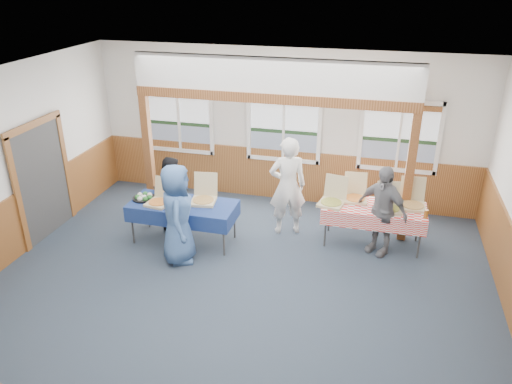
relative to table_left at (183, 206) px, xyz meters
The scene contains 27 objects.
floor 1.96m from the table_left, 41.78° to the right, with size 8.00×8.00×0.00m, color #242C3B.
ceiling 3.10m from the table_left, 41.78° to the right, with size 8.00×8.00×0.00m, color white.
wall_back 2.80m from the table_left, 59.01° to the left, with size 8.00×8.00×0.00m, color silver.
wall_front 5.00m from the table_left, 73.85° to the right, with size 8.00×8.00×0.00m, color silver.
wainscot_back 2.64m from the table_left, 58.73° to the left, with size 7.98×0.05×1.10m, color brown.
wainscot_left 2.88m from the table_left, 154.88° to the right, with size 0.05×6.98×1.10m, color brown.
cased_opening 2.64m from the table_left, behind, with size 0.06×1.30×2.10m, color #343434.
window_left 2.61m from the table_left, 112.64° to the left, with size 1.56×0.10×1.46m.
window_mid 2.80m from the table_left, 58.53° to the left, with size 1.56×0.10×1.46m.
window_right 4.40m from the table_left, 31.36° to the left, with size 1.56×0.10×1.46m.
post_left 1.64m from the table_left, 136.41° to the left, with size 0.15×0.15×2.40m, color #5D3114.
post_right 4.05m from the table_left, 15.57° to the left, with size 0.15×0.15×2.40m, color #5D3114.
cross_beam 2.50m from the table_left, 38.23° to the left, with size 5.15×0.18×0.18m, color #5D3114.
table_left is the anchor object (origin of this frame).
table_right 3.41m from the table_left, 12.50° to the left, with size 1.91×1.14×0.76m.
pizza_box_a 0.43m from the table_left, 164.69° to the right, with size 0.44×0.52×0.42m.
pizza_box_b 0.40m from the table_left, 25.39° to the left, with size 0.49×0.57×0.47m.
pizza_box_c 2.67m from the table_left, 13.91° to the left, with size 0.51×0.59×0.46m.
pizza_box_d 3.12m from the table_left, 17.38° to the left, with size 0.45×0.53×0.44m.
pizza_box_e 3.63m from the table_left, 10.48° to the left, with size 0.47×0.55×0.44m.
pizza_box_f 4.07m from the table_left, 12.51° to the left, with size 0.47×0.56×0.47m.
veggie_tray 0.76m from the table_left, behind, with size 0.42×0.42×0.09m.
drink_glass 4.21m from the table_left, ahead, with size 0.07×0.07×0.15m, color #935318.
woman_white 1.94m from the table_left, 24.67° to the left, with size 0.69×0.45×1.88m, color silver.
woman_black 0.54m from the table_left, 136.55° to the left, with size 0.71×0.56×1.47m, color black.
man_blue 0.68m from the table_left, 75.02° to the right, with size 0.85×0.56×1.75m, color #3A5D93.
person_grey 3.49m from the table_left, ahead, with size 0.95×0.40×1.62m, color slate.
Camera 1 is at (1.91, -6.22, 4.63)m, focal length 35.00 mm.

